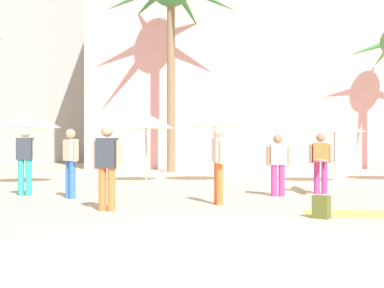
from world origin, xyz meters
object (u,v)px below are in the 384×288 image
cafe_umbrella_6 (146,121)px  person_near_left (219,162)px  person_mid_left (25,158)px  person_far_left (319,160)px  cafe_umbrella_0 (215,119)px  person_far_right (107,164)px  person_mid_center (71,160)px  cafe_umbrella_1 (334,126)px  backpack (322,207)px  cafe_umbrella_3 (28,120)px  beach_towel (356,214)px  person_mid_right (278,162)px

cafe_umbrella_6 → person_near_left: bearing=-74.7°
person_mid_left → person_far_left: bearing=99.4°
person_mid_left → cafe_umbrella_6: bearing=155.6°
cafe_umbrella_0 → person_mid_left: (-5.36, -5.13, -1.26)m
person_far_right → person_far_left: bearing=144.7°
person_mid_left → person_mid_center: (1.30, -0.70, -0.03)m
person_far_right → cafe_umbrella_1: bearing=158.0°
backpack → person_near_left: bearing=77.5°
cafe_umbrella_3 → person_mid_center: (2.39, -5.00, -1.22)m
cafe_umbrella_0 → beach_towel: cafe_umbrella_0 is taller
person_far_right → person_mid_center: bearing=-133.7°
person_far_right → person_mid_right: person_far_right is taller
beach_towel → person_mid_right: (-0.78, 3.53, 0.86)m
person_far_right → person_mid_left: person_mid_left is taller
cafe_umbrella_0 → person_far_right: 8.87m
person_far_left → person_far_right: person_far_right is taller
cafe_umbrella_0 → person_far_right: size_ratio=1.44×
person_near_left → person_mid_center: person_near_left is taller
person_far_right → person_mid_right: bearing=145.7°
person_mid_right → beach_towel: bearing=9.3°
cafe_umbrella_0 → person_near_left: bearing=-94.1°
person_mid_left → person_mid_center: person_mid_left is taller
person_far_left → person_near_left: bearing=140.2°
cafe_umbrella_6 → cafe_umbrella_3: bearing=-171.4°
beach_towel → person_far_left: 4.42m
backpack → person_mid_left: bearing=96.9°
person_mid_center → cafe_umbrella_0: bearing=18.3°
cafe_umbrella_1 → beach_towel: size_ratio=1.15×
cafe_umbrella_3 → cafe_umbrella_0: bearing=7.3°
cafe_umbrella_0 → person_mid_center: 7.22m
cafe_umbrella_0 → backpack: cafe_umbrella_0 is taller
person_far_right → person_near_left: (2.34, 1.03, 0.01)m
person_mid_right → person_mid_left: person_mid_left is taller
person_near_left → cafe_umbrella_3: bearing=-56.9°
cafe_umbrella_0 → person_mid_center: bearing=-124.8°
cafe_umbrella_1 → backpack: 9.52m
person_mid_right → cafe_umbrella_6: bearing=-148.3°
cafe_umbrella_3 → person_mid_right: size_ratio=1.53×
cafe_umbrella_6 → backpack: bearing=-68.8°
cafe_umbrella_0 → person_far_right: bearing=-109.1°
person_mid_left → person_far_right: bearing=44.4°
person_near_left → cafe_umbrella_6: bearing=-84.2°
person_far_left → person_mid_center: (-6.51, -1.14, 0.04)m
cafe_umbrella_3 → person_mid_right: cafe_umbrella_3 is taller
cafe_umbrella_0 → cafe_umbrella_1: (4.14, -0.65, -0.27)m
cafe_umbrella_6 → person_mid_left: 5.82m
cafe_umbrella_1 → person_mid_center: cafe_umbrella_1 is taller
beach_towel → person_far_left: (0.51, 4.30, 0.89)m
cafe_umbrella_3 → person_far_left: 9.78m
cafe_umbrella_1 → person_near_left: size_ratio=1.25×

